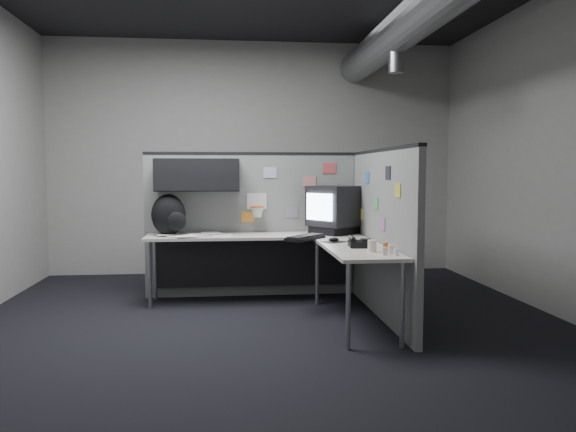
{
  "coord_description": "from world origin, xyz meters",
  "views": [
    {
      "loc": [
        -0.38,
        -5.05,
        1.41
      ],
      "look_at": [
        0.21,
        0.35,
        0.98
      ],
      "focal_mm": 35.0,
      "sensor_mm": 36.0,
      "label": 1
    }
  ],
  "objects": [
    {
      "name": "bottles",
      "position": [
        0.94,
        -0.58,
        0.77
      ],
      "size": [
        0.14,
        0.18,
        0.09
      ],
      "rotation": [
        0.0,
        0.0,
        -0.1
      ],
      "color": "silver",
      "rests_on": "desk"
    },
    {
      "name": "monitor",
      "position": [
        0.79,
        0.98,
        1.0
      ],
      "size": [
        0.64,
        0.64,
        0.53
      ],
      "rotation": [
        0.0,
        0.0,
        -0.13
      ],
      "color": "black",
      "rests_on": "desk"
    },
    {
      "name": "phone",
      "position": [
        0.8,
        -0.12,
        0.77
      ],
      "size": [
        0.2,
        0.22,
        0.1
      ],
      "rotation": [
        0.0,
        0.0,
        -0.25
      ],
      "color": "black",
      "rests_on": "desk"
    },
    {
      "name": "papers",
      "position": [
        -0.74,
        0.98,
        0.74
      ],
      "size": [
        0.84,
        0.58,
        0.02
      ],
      "rotation": [
        0.0,
        0.0,
        0.16
      ],
      "color": "white",
      "rests_on": "desk"
    },
    {
      "name": "partition_back",
      "position": [
        -0.25,
        1.23,
        1.0
      ],
      "size": [
        2.44,
        0.42,
        1.63
      ],
      "color": "slate",
      "rests_on": "ground"
    },
    {
      "name": "cup",
      "position": [
        0.84,
        -0.43,
        0.78
      ],
      "size": [
        0.08,
        0.08,
        0.1
      ],
      "primitive_type": "cylinder",
      "rotation": [
        0.0,
        0.0,
        0.16
      ],
      "color": "silver",
      "rests_on": "desk"
    },
    {
      "name": "desk",
      "position": [
        0.15,
        0.7,
        0.61
      ],
      "size": [
        2.31,
        2.11,
        0.73
      ],
      "color": "beige",
      "rests_on": "ground"
    },
    {
      "name": "partition_right",
      "position": [
        1.1,
        0.22,
        0.82
      ],
      "size": [
        0.07,
        2.23,
        1.63
      ],
      "color": "slate",
      "rests_on": "ground"
    },
    {
      "name": "backpack",
      "position": [
        -1.0,
        1.01,
        0.95
      ],
      "size": [
        0.43,
        0.39,
        0.44
      ],
      "rotation": [
        0.0,
        0.0,
        0.35
      ],
      "color": "black",
      "rests_on": "desk"
    },
    {
      "name": "mouse",
      "position": [
        0.64,
        0.26,
        0.75
      ],
      "size": [
        0.27,
        0.26,
        0.05
      ],
      "rotation": [
        0.0,
        0.0,
        -0.22
      ],
      "color": "black",
      "rests_on": "desk"
    },
    {
      "name": "keyboard",
      "position": [
        0.4,
        0.49,
        0.75
      ],
      "size": [
        0.46,
        0.49,
        0.04
      ],
      "rotation": [
        0.0,
        0.0,
        0.08
      ],
      "color": "black",
      "rests_on": "desk"
    },
    {
      "name": "room",
      "position": [
        0.56,
        0.0,
        2.1
      ],
      "size": [
        5.62,
        5.62,
        3.22
      ],
      "color": "black",
      "rests_on": "ground"
    }
  ]
}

